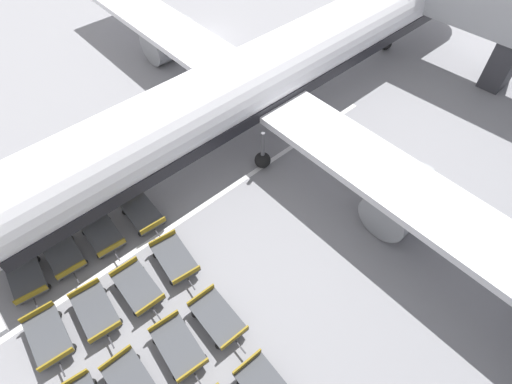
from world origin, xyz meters
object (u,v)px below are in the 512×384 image
airplane (271,74)px  baggage_dolly_row_far_col_c (175,259)px  baggage_dolly_row_far_col_b (142,214)px  baggage_dolly_row_far_col_d (218,318)px  baggage_dolly_row_mid_a_col_a (40,210)px  baggage_dolly_row_mid_b_col_b (102,234)px  baggage_dolly_row_near_col_c (48,337)px  baggage_dolly_row_mid_b_col_d (179,347)px  baggage_dolly_row_mid_a_col_b (63,254)px  baggage_dolly_row_mid_a_col_c (96,312)px  baggage_dolly_row_near_col_a (1,229)px  baggage_dolly_row_far_col_a (111,177)px  baggage_dolly_row_mid_b_col_c (138,288)px  baggage_dolly_row_near_col_b (26,277)px  baggage_dolly_row_mid_b_col_a (74,191)px

airplane → baggage_dolly_row_far_col_c: 12.92m
baggage_dolly_row_far_col_b → baggage_dolly_row_far_col_d: 7.48m
baggage_dolly_row_mid_a_col_a → baggage_dolly_row_mid_b_col_b: (4.01, 1.25, 0.00)m
baggage_dolly_row_near_col_c → baggage_dolly_row_far_col_c: bearing=77.2°
baggage_dolly_row_mid_b_col_d → baggage_dolly_row_far_col_d: bearing=77.9°
baggage_dolly_row_mid_b_col_d → baggage_dolly_row_far_col_b: 7.81m
baggage_dolly_row_mid_a_col_b → baggage_dolly_row_mid_a_col_c: bearing=-11.8°
baggage_dolly_row_mid_a_col_a → baggage_dolly_row_far_col_b: 5.77m
baggage_dolly_row_mid_a_col_a → baggage_dolly_row_mid_a_col_b: same height
baggage_dolly_row_mid_a_col_a → baggage_dolly_row_mid_a_col_b: 3.57m
baggage_dolly_row_near_col_a → baggage_dolly_row_far_col_c: same height
baggage_dolly_row_near_col_a → baggage_dolly_row_far_col_a: size_ratio=1.00×
baggage_dolly_row_near_col_c → baggage_dolly_row_mid_b_col_c: size_ratio=1.00×
baggage_dolly_row_near_col_b → baggage_dolly_row_mid_b_col_b: bearing=78.2°
baggage_dolly_row_mid_b_col_b → baggage_dolly_row_near_col_b: bearing=-101.8°
baggage_dolly_row_near_col_b → baggage_dolly_row_far_col_a: (-2.13, 6.77, 0.00)m
baggage_dolly_row_near_col_b → baggage_dolly_row_mid_b_col_c: size_ratio=1.00×
baggage_dolly_row_mid_a_col_c → baggage_dolly_row_mid_b_col_d: same height
baggage_dolly_row_mid_a_col_c → baggage_dolly_row_mid_b_col_c: bearing=74.1°
baggage_dolly_row_near_col_a → baggage_dolly_row_near_col_b: (3.65, -0.67, 0.00)m
baggage_dolly_row_mid_a_col_a → baggage_dolly_row_mid_b_col_b: 4.20m
baggage_dolly_row_mid_b_col_c → baggage_dolly_row_far_col_a: bearing=151.9°
baggage_dolly_row_mid_b_col_c → baggage_dolly_row_mid_b_col_d: same height
baggage_dolly_row_mid_b_col_b → baggage_dolly_row_mid_b_col_d: (7.43, -1.52, 0.00)m
baggage_dolly_row_near_col_b → baggage_dolly_row_mid_a_col_a: (-3.19, 2.69, 0.00)m
baggage_dolly_row_near_col_c → baggage_dolly_row_far_col_c: same height
baggage_dolly_row_near_col_c → baggage_dolly_row_far_col_b: same height
baggage_dolly_row_mid_b_col_d → baggage_dolly_row_mid_a_col_a: bearing=178.6°
baggage_dolly_row_near_col_c → baggage_dolly_row_far_col_a: same height
baggage_dolly_row_near_col_a → baggage_dolly_row_mid_b_col_d: same height
baggage_dolly_row_mid_a_col_c → baggage_dolly_row_far_col_c: 4.33m
baggage_dolly_row_far_col_a → baggage_dolly_row_mid_a_col_b: bearing=-63.6°
baggage_dolly_row_far_col_d → baggage_dolly_row_far_col_b: bearing=166.7°
baggage_dolly_row_mid_b_col_d → baggage_dolly_row_far_col_a: bearing=157.2°
baggage_dolly_row_mid_a_col_b → baggage_dolly_row_mid_b_col_d: (7.96, 0.52, 0.00)m
baggage_dolly_row_far_col_a → baggage_dolly_row_near_col_b: bearing=-72.5°
baggage_dolly_row_mid_b_col_d → baggage_dolly_row_mid_b_col_b: bearing=168.5°
baggage_dolly_row_mid_b_col_d → baggage_dolly_row_far_col_d: same height
baggage_dolly_row_mid_b_col_b → baggage_dolly_row_mid_b_col_d: 7.58m
baggage_dolly_row_near_col_a → baggage_dolly_row_mid_b_col_c: (8.34, 2.45, 0.00)m
baggage_dolly_row_mid_b_col_a → baggage_dolly_row_far_col_d: size_ratio=1.00×
baggage_dolly_row_mid_b_col_b → baggage_dolly_row_far_col_a: 4.10m
baggage_dolly_row_mid_a_col_c → baggage_dolly_row_mid_b_col_b: (-3.30, 2.84, 0.00)m
baggage_dolly_row_near_col_c → baggage_dolly_row_mid_a_col_b: size_ratio=1.00×
baggage_dolly_row_near_col_b → baggage_dolly_row_far_col_b: 6.34m
baggage_dolly_row_mid_a_col_c → baggage_dolly_row_far_col_d: (4.57, 3.36, 0.00)m
baggage_dolly_row_mid_b_col_a → baggage_dolly_row_far_col_c: size_ratio=1.00×
baggage_dolly_row_far_col_b → baggage_dolly_row_far_col_d: same height
baggage_dolly_row_near_col_c → baggage_dolly_row_far_col_c: size_ratio=1.00×
baggage_dolly_row_mid_b_col_a → baggage_dolly_row_far_col_a: 2.19m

